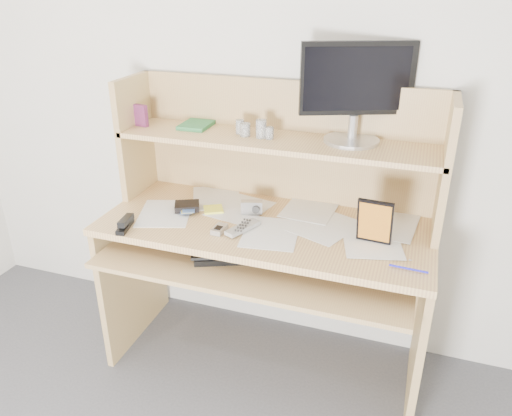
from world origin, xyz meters
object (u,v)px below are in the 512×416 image
(desk, at_px, (271,227))
(keyboard, at_px, (256,250))
(game_case, at_px, (375,222))
(monitor, at_px, (356,89))
(tv_remote, at_px, (243,228))

(desk, distance_m, keyboard, 0.18)
(game_case, distance_m, monitor, 0.54)
(desk, distance_m, game_case, 0.50)
(tv_remote, xyz_separation_m, game_case, (0.52, 0.05, 0.09))
(desk, bearing_deg, keyboard, -93.87)
(tv_remote, relative_size, monitor, 0.39)
(keyboard, height_order, tv_remote, tv_remote)
(tv_remote, bearing_deg, keyboard, 27.66)
(game_case, bearing_deg, keyboard, -169.28)
(desk, xyz_separation_m, game_case, (0.45, -0.12, 0.16))
(tv_remote, height_order, monitor, monitor)
(keyboard, bearing_deg, desk, 63.06)
(keyboard, xyz_separation_m, game_case, (0.47, 0.05, 0.18))
(keyboard, distance_m, game_case, 0.50)
(keyboard, bearing_deg, tv_remote, 160.76)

